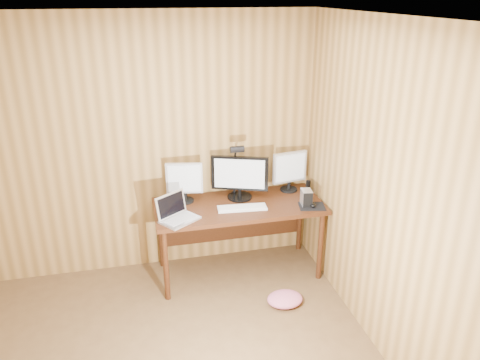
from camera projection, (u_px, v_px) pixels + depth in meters
name	position (u px, v px, depth m)	size (l,w,h in m)	color
room_shell	(143.00, 260.00, 2.60)	(4.00, 4.00, 4.00)	brown
desk	(237.00, 212.00, 4.57)	(1.60, 0.70, 0.75)	#3C1C0C
monitor_center	(240.00, 177.00, 4.51)	(0.53, 0.24, 0.43)	black
monitor_left	(184.00, 181.00, 4.43)	(0.35, 0.16, 0.39)	black
monitor_right	(290.00, 170.00, 4.68)	(0.36, 0.17, 0.41)	black
laptop	(176.00, 213.00, 4.14)	(0.41, 0.39, 0.23)	silver
keyboard	(242.00, 208.00, 4.36)	(0.47, 0.18, 0.02)	silver
mousepad	(312.00, 206.00, 4.41)	(0.24, 0.20, 0.00)	black
mouse	(312.00, 204.00, 4.40)	(0.07, 0.11, 0.04)	black
hard_drive	(306.00, 198.00, 4.42)	(0.11, 0.15, 0.15)	silver
phone	(260.00, 207.00, 4.38)	(0.07, 0.11, 0.01)	silver
speaker	(308.00, 186.00, 4.73)	(0.05, 0.05, 0.11)	black
desk_lamp	(236.00, 163.00, 4.48)	(0.13, 0.19, 0.58)	black
fabric_pile	(285.00, 299.00, 4.23)	(0.33, 0.27, 0.10)	#CB627E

